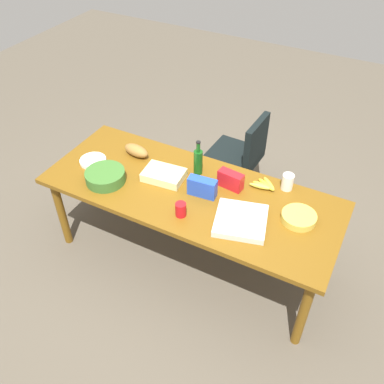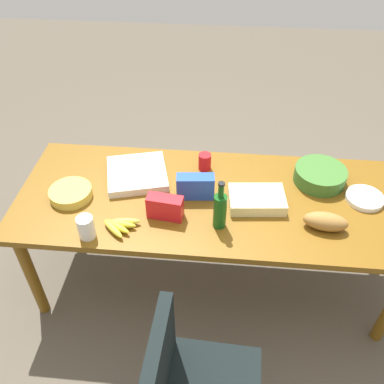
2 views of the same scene
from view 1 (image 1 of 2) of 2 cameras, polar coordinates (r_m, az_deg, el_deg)
ground_plane at (r=3.79m, az=-0.22°, el=-8.59°), size 10.00×10.00×0.00m
conference_table at (r=3.30m, az=-0.25°, el=-0.78°), size 2.34×0.92×0.77m
office_chair at (r=4.22m, az=6.17°, el=3.77°), size 0.56×0.56×0.89m
paper_plate_stack at (r=3.62m, az=-13.33°, el=4.15°), size 0.27×0.27×0.03m
chip_bag_blue at (r=3.16m, az=1.37°, el=0.61°), size 0.23×0.10×0.15m
chip_bowl at (r=3.08m, az=14.35°, el=-3.38°), size 0.27×0.27×0.06m
wine_bottle at (r=3.35m, az=0.84°, el=4.23°), size 0.09×0.09×0.31m
salad_bowl at (r=3.38m, az=-11.73°, el=2.10°), size 0.32×0.32×0.09m
sheet_cake at (r=3.35m, az=-3.86°, el=2.34°), size 0.34×0.25×0.07m
pizza_box at (r=2.99m, az=6.66°, el=-3.89°), size 0.44×0.44×0.05m
chip_bag_red at (r=3.25m, az=5.28°, el=1.65°), size 0.21×0.10×0.14m
mayo_jar at (r=3.31m, az=12.89°, el=1.36°), size 0.11×0.11×0.13m
bread_loaf at (r=3.61m, az=-7.60°, el=5.61°), size 0.25×0.14×0.10m
banana_bunch at (r=3.31m, az=9.85°, el=0.95°), size 0.21×0.16×0.04m
red_solo_cup at (r=3.01m, az=-1.54°, el=-2.39°), size 0.10×0.10×0.11m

